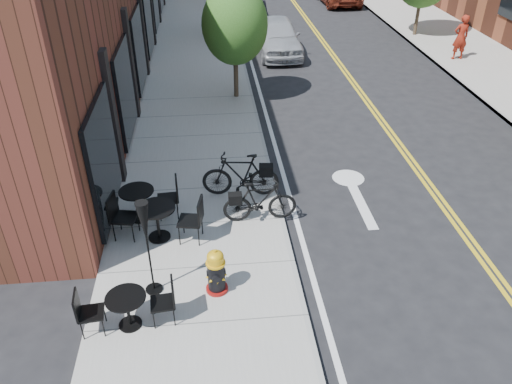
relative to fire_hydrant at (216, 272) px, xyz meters
name	(u,v)px	position (x,y,z in m)	size (l,w,h in m)	color
ground	(295,265)	(1.63, 0.69, -0.58)	(120.00, 120.00, 0.00)	black
sidewalk_near	(197,89)	(-0.37, 10.69, -0.52)	(4.00, 70.00, 0.12)	#9E9B93
sidewalk_far	(504,77)	(11.63, 10.69, -0.52)	(4.00, 70.00, 0.12)	#9E9B93
tree_near_a	(235,25)	(1.03, 9.69, 2.02)	(2.20, 2.20, 3.81)	#382B1E
fire_hydrant	(216,272)	(0.00, 0.00, 0.00)	(0.46, 0.46, 0.97)	maroon
bicycle_left	(240,175)	(0.71, 3.29, 0.10)	(0.53, 1.88, 1.13)	black
bicycle_right	(260,201)	(1.06, 2.19, 0.04)	(0.47, 1.68, 1.01)	black
bistro_set_a	(127,307)	(-1.56, -0.72, -0.02)	(1.65, 0.77, 0.88)	black
bistro_set_b	(138,200)	(-1.69, 2.53, 0.04)	(1.84, 0.84, 0.99)	black
bistro_set_c	(157,218)	(-1.20, 1.75, 0.06)	(1.98, 0.97, 1.04)	black
patio_umbrella	(145,229)	(-1.20, 0.12, 0.99)	(0.33, 0.33, 2.02)	black
parked_car_a	(277,36)	(3.19, 14.80, 0.19)	(1.81, 4.49, 1.53)	#A2A4AA
parked_car_b	(251,13)	(2.43, 19.29, 0.11)	(1.47, 4.22, 1.39)	black
pedestrian	(461,37)	(10.64, 12.91, 0.45)	(0.66, 0.44, 1.82)	maroon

